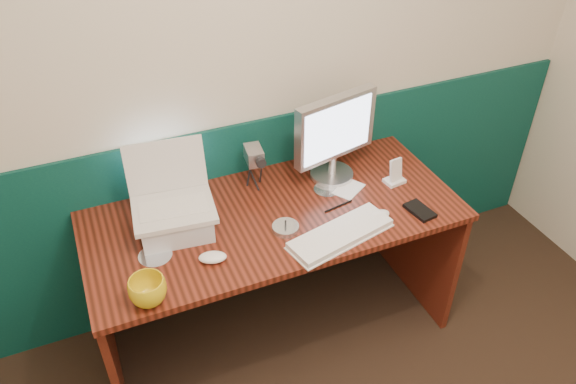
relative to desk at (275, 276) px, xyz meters
name	(u,v)px	position (x,y,z in m)	size (l,w,h in m)	color
back_wall	(245,70)	(0.02, 0.37, 0.88)	(3.50, 0.04, 2.50)	beige
wainscot	(252,209)	(0.02, 0.36, 0.12)	(3.48, 0.02, 1.00)	#083536
desk	(275,276)	(0.00, 0.00, 0.00)	(1.60, 0.70, 0.75)	#341209
laptop_riser	(176,221)	(-0.41, 0.06, 0.42)	(0.28, 0.24, 0.10)	silver
laptop	(170,185)	(-0.41, 0.06, 0.61)	(0.32, 0.25, 0.27)	silver
monitor	(334,138)	(0.35, 0.16, 0.58)	(0.41, 0.12, 0.41)	silver
keyboard	(341,235)	(0.19, -0.24, 0.39)	(0.44, 0.15, 0.03)	white
mouse_right	(379,216)	(0.39, -0.20, 0.39)	(0.10, 0.06, 0.03)	white
mouse_left	(213,257)	(-0.32, -0.17, 0.39)	(0.11, 0.06, 0.04)	white
mug	(148,291)	(-0.59, -0.28, 0.43)	(0.13, 0.13, 0.11)	gold
camcorder	(255,170)	(-0.01, 0.22, 0.46)	(0.08, 0.12, 0.18)	#A2A1A6
cd_spindle	(286,228)	(0.00, -0.12, 0.39)	(0.11, 0.11, 0.02)	silver
cd_loose_a	(155,255)	(-0.52, -0.06, 0.38)	(0.13, 0.13, 0.00)	silver
cd_loose_b	(327,189)	(0.28, 0.07, 0.38)	(0.12, 0.12, 0.00)	#B5BDC6
pen	(338,206)	(0.27, -0.07, 0.38)	(0.01, 0.01, 0.14)	black
papers	(349,189)	(0.37, 0.03, 0.38)	(0.14, 0.10, 0.00)	white
dock	(394,181)	(0.59, 0.00, 0.38)	(0.09, 0.07, 0.02)	white
music_player	(396,170)	(0.59, 0.00, 0.44)	(0.06, 0.01, 0.11)	silver
pda	(420,211)	(0.58, -0.23, 0.38)	(0.08, 0.13, 0.02)	black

